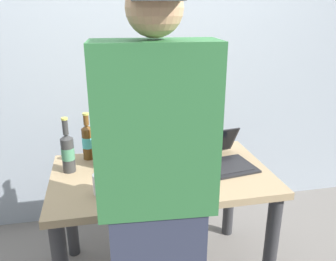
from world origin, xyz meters
name	(u,v)px	position (x,y,z in m)	size (l,w,h in m)	color
desk	(162,192)	(0.00, 0.00, 0.59)	(1.23, 0.74, 0.71)	#9E8460
laptop	(221,158)	(0.37, 0.04, 0.75)	(0.37, 0.40, 0.19)	black
beer_bottle_green	(68,152)	(-0.51, 0.12, 0.84)	(0.07, 0.07, 0.32)	#333333
beer_bottle_amber	(99,148)	(-0.34, 0.20, 0.81)	(0.07, 0.07, 0.28)	#472B14
beer_bottle_brown	(88,141)	(-0.41, 0.28, 0.83)	(0.07, 0.07, 0.29)	brown
beer_bottle_dark	(106,151)	(-0.30, 0.11, 0.82)	(0.07, 0.07, 0.29)	#1E5123
person_figure	(157,203)	(-0.13, -0.57, 0.87)	(0.46, 0.28, 1.72)	#2D3347
coffee_mug	(102,184)	(-0.33, -0.17, 0.77)	(0.12, 0.09, 0.10)	white
back_wall	(140,51)	(0.00, 0.81, 1.30)	(6.00, 0.10, 2.60)	#99A3AD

